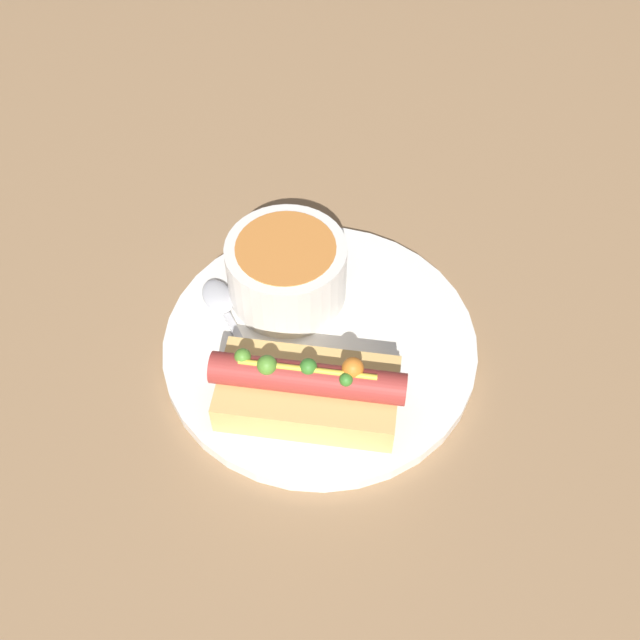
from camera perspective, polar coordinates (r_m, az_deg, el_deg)
ground_plane at (r=0.66m, az=0.00°, el=-2.18°), size 4.00×4.00×0.00m
dinner_plate at (r=0.66m, az=0.00°, el=-1.85°), size 0.27×0.27×0.01m
hot_dog at (r=0.60m, az=-0.94°, el=-5.27°), size 0.16×0.09×0.06m
soup_bowl at (r=0.66m, az=-2.55°, el=3.94°), size 0.11×0.11×0.06m
spoon at (r=0.67m, az=-7.26°, el=0.75°), size 0.08×0.15×0.01m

